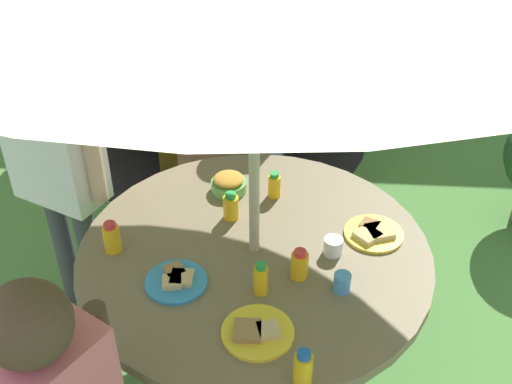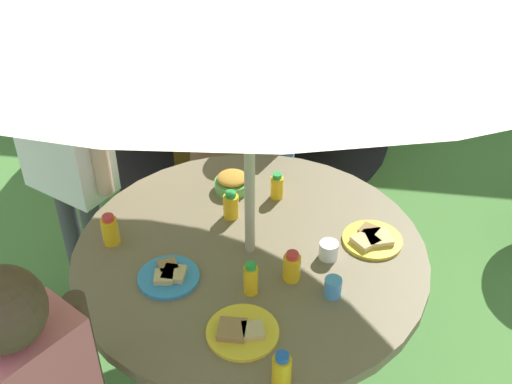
{
  "view_description": "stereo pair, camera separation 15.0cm",
  "coord_description": "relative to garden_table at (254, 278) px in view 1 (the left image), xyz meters",
  "views": [
    {
      "loc": [
        0.12,
        -1.68,
        2.19
      ],
      "look_at": [
        -0.01,
        0.19,
        0.82
      ],
      "focal_mm": 44.05,
      "sensor_mm": 36.0,
      "label": 1
    },
    {
      "loc": [
        0.27,
        -1.66,
        2.19
      ],
      "look_at": [
        -0.01,
        0.19,
        0.82
      ],
      "focal_mm": 44.05,
      "sensor_mm": 36.0,
      "label": 2
    }
  ],
  "objects": [
    {
      "name": "plate_center_back",
      "position": [
        0.04,
        -0.39,
        0.15
      ],
      "size": [
        0.23,
        0.23,
        0.03
      ],
      "color": "yellow",
      "rests_on": "garden_table"
    },
    {
      "name": "plate_center_front",
      "position": [
        0.43,
        0.11,
        0.15
      ],
      "size": [
        0.22,
        0.22,
        0.03
      ],
      "color": "yellow",
      "rests_on": "garden_table"
    },
    {
      "name": "child_in_blue_shirt",
      "position": [
        -0.01,
        0.91,
        0.22
      ],
      "size": [
        0.21,
        0.42,
        1.23
      ],
      "rotation": [
        0.0,
        0.0,
        -1.56
      ],
      "color": "navy",
      "rests_on": "ground_plane"
    },
    {
      "name": "juice_bottle_mid_right",
      "position": [
        0.16,
        -0.13,
        0.19
      ],
      "size": [
        0.06,
        0.06,
        0.11
      ],
      "color": "yellow",
      "rests_on": "garden_table"
    },
    {
      "name": "ground_plane",
      "position": [
        0.0,
        0.0,
        -0.57
      ],
      "size": [
        10.0,
        10.0,
        0.02
      ],
      "primitive_type": "cube",
      "color": "#477A38"
    },
    {
      "name": "child_in_white_shirt",
      "position": [
        -0.82,
        0.37,
        0.33
      ],
      "size": [
        0.44,
        0.33,
        1.4
      ],
      "rotation": [
        0.0,
        0.0,
        -0.42
      ],
      "color": "#3F3F47",
      "rests_on": "ground_plane"
    },
    {
      "name": "juice_bottle_near_right",
      "position": [
        -0.1,
        0.18,
        0.19
      ],
      "size": [
        0.06,
        0.06,
        0.11
      ],
      "color": "yellow",
      "rests_on": "garden_table"
    },
    {
      "name": "juice_bottle_mid_left",
      "position": [
        0.18,
        -0.55,
        0.19
      ],
      "size": [
        0.06,
        0.06,
        0.12
      ],
      "color": "yellow",
      "rests_on": "garden_table"
    },
    {
      "name": "plate_near_left",
      "position": [
        -0.25,
        -0.19,
        0.15
      ],
      "size": [
        0.21,
        0.21,
        0.03
      ],
      "color": "#338CD8",
      "rests_on": "garden_table"
    },
    {
      "name": "juice_bottle_far_right",
      "position": [
        0.06,
        0.33,
        0.19
      ],
      "size": [
        0.05,
        0.05,
        0.11
      ],
      "color": "yellow",
      "rests_on": "garden_table"
    },
    {
      "name": "juice_bottle_far_left",
      "position": [
        0.04,
        -0.21,
        0.2
      ],
      "size": [
        0.05,
        0.05,
        0.12
      ],
      "color": "yellow",
      "rests_on": "garden_table"
    },
    {
      "name": "wooden_chair",
      "position": [
        -0.25,
        1.19,
        0.01
      ],
      "size": [
        0.59,
        0.57,
        1.02
      ],
      "rotation": [
        0.0,
        0.0,
        0.21
      ],
      "color": "brown",
      "rests_on": "ground_plane"
    },
    {
      "name": "snack_bowl",
      "position": [
        -0.13,
        0.35,
        0.17
      ],
      "size": [
        0.14,
        0.14,
        0.07
      ],
      "color": "#66B259",
      "rests_on": "garden_table"
    },
    {
      "name": "garden_table",
      "position": [
        0.0,
        0.0,
        0.0
      ],
      "size": [
        1.26,
        1.26,
        0.7
      ],
      "color": "tan",
      "rests_on": "ground_plane"
    },
    {
      "name": "cup_near",
      "position": [
        0.28,
        -0.0,
        0.17
      ],
      "size": [
        0.07,
        0.07,
        0.06
      ],
      "primitive_type": "cylinder",
      "color": "white",
      "rests_on": "garden_table"
    },
    {
      "name": "juice_bottle_front_edge",
      "position": [
        -0.5,
        -0.04,
        0.2
      ],
      "size": [
        0.06,
        0.06,
        0.12
      ],
      "color": "yellow",
      "rests_on": "garden_table"
    },
    {
      "name": "dome_tent",
      "position": [
        -0.39,
        2.0,
        0.16
      ],
      "size": [
        2.18,
        2.18,
        1.45
      ],
      "rotation": [
        0.0,
        0.0,
        0.09
      ],
      "color": "orange",
      "rests_on": "ground_plane"
    },
    {
      "name": "cup_far",
      "position": [
        0.3,
        -0.18,
        0.17
      ],
      "size": [
        0.06,
        0.06,
        0.07
      ],
      "primitive_type": "cylinder",
      "color": "#4C99D8",
      "rests_on": "garden_table"
    }
  ]
}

